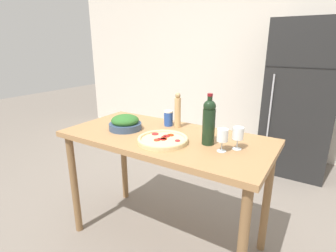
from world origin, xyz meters
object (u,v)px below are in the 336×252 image
(wine_glass_near, at_px, (222,136))
(wine_glass_far, at_px, (238,135))
(refrigerator, at_px, (301,99))
(homemade_pizza, at_px, (163,140))
(wine_bottle, at_px, (209,121))
(salt_canister, at_px, (168,118))
(salad_bowl, at_px, (125,123))
(pepper_mill, at_px, (178,111))

(wine_glass_near, relative_size, wine_glass_far, 1.00)
(refrigerator, xyz_separation_m, wine_glass_far, (-0.15, -1.92, 0.10))
(homemade_pizza, bearing_deg, wine_bottle, 25.84)
(refrigerator, distance_m, wine_glass_near, 2.01)
(salt_canister, bearing_deg, wine_glass_far, -17.26)
(refrigerator, height_order, salad_bowl, refrigerator)
(salad_bowl, bearing_deg, wine_glass_near, -1.37)
(wine_glass_near, xyz_separation_m, salad_bowl, (-0.77, 0.02, -0.05))
(refrigerator, relative_size, homemade_pizza, 5.28)
(pepper_mill, xyz_separation_m, salt_canister, (-0.08, 0.00, -0.07))
(wine_glass_far, xyz_separation_m, pepper_mill, (-0.53, 0.19, 0.04))
(wine_glass_far, height_order, salt_canister, wine_glass_far)
(wine_glass_far, bearing_deg, wine_glass_near, -129.11)
(pepper_mill, bearing_deg, refrigerator, 68.36)
(refrigerator, relative_size, wine_bottle, 5.36)
(pepper_mill, relative_size, salad_bowl, 1.11)
(homemade_pizza, bearing_deg, salt_canister, 116.30)
(wine_glass_near, bearing_deg, homemade_pizza, -171.44)
(homemade_pizza, bearing_deg, wine_glass_far, 17.28)
(wine_bottle, xyz_separation_m, salt_canister, (-0.43, 0.20, -0.09))
(pepper_mill, xyz_separation_m, salad_bowl, (-0.31, -0.26, -0.08))
(refrigerator, bearing_deg, wine_glass_far, -94.51)
(salad_bowl, height_order, salt_canister, salt_canister)
(pepper_mill, height_order, salad_bowl, pepper_mill)
(refrigerator, distance_m, wine_bottle, 1.96)
(refrigerator, height_order, pepper_mill, refrigerator)
(salad_bowl, bearing_deg, salt_canister, 48.66)
(salad_bowl, xyz_separation_m, homemade_pizza, (0.39, -0.08, -0.03))
(wine_glass_near, xyz_separation_m, salt_canister, (-0.55, 0.27, -0.04))
(salad_bowl, xyz_separation_m, salt_canister, (0.23, 0.26, 0.01))
(refrigerator, bearing_deg, salt_canister, -114.01)
(wine_glass_far, xyz_separation_m, salt_canister, (-0.62, 0.19, -0.03))
(salad_bowl, relative_size, homemade_pizza, 0.73)
(refrigerator, bearing_deg, salad_bowl, -116.64)
(wine_glass_near, distance_m, salt_canister, 0.62)
(salad_bowl, bearing_deg, refrigerator, 63.36)
(refrigerator, distance_m, homemade_pizza, 2.14)
(pepper_mill, bearing_deg, homemade_pizza, -76.33)
(refrigerator, height_order, salt_canister, refrigerator)
(wine_glass_near, distance_m, pepper_mill, 0.54)
(wine_glass_near, bearing_deg, pepper_mill, 149.59)
(wine_glass_far, bearing_deg, wine_bottle, -176.16)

